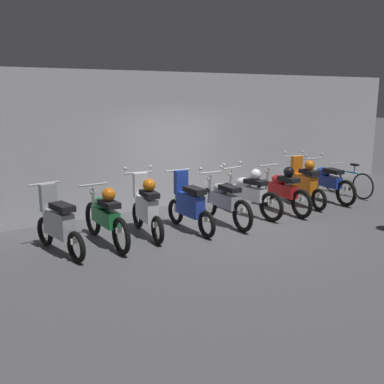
# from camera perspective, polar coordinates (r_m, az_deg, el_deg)

# --- Properties ---
(ground_plane) EXTENTS (80.00, 80.00, 0.00)m
(ground_plane) POSITION_cam_1_polar(r_m,az_deg,el_deg) (9.58, 4.45, -4.12)
(ground_plane) COLOR #4C4C4F
(back_wall) EXTENTS (16.00, 0.30, 3.18)m
(back_wall) POSITION_cam_1_polar(r_m,az_deg,el_deg) (11.11, -2.80, 6.56)
(back_wall) COLOR #ADADB2
(back_wall) RESTS_ON ground
(motorbike_slot_0) EXTENTS (0.56, 1.68, 1.18)m
(motorbike_slot_0) POSITION_cam_1_polar(r_m,az_deg,el_deg) (8.09, -16.43, -3.83)
(motorbike_slot_0) COLOR black
(motorbike_slot_0) RESTS_ON ground
(motorbike_slot_1) EXTENTS (0.56, 1.95, 1.08)m
(motorbike_slot_1) POSITION_cam_1_polar(r_m,az_deg,el_deg) (8.38, -10.77, -2.97)
(motorbike_slot_1) COLOR black
(motorbike_slot_1) RESTS_ON ground
(motorbike_slot_2) EXTENTS (0.58, 1.67, 1.29)m
(motorbike_slot_2) POSITION_cam_1_polar(r_m,az_deg,el_deg) (8.78, -5.73, -1.82)
(motorbike_slot_2) COLOR black
(motorbike_slot_2) RESTS_ON ground
(motorbike_slot_3) EXTENTS (0.56, 1.68, 1.18)m
(motorbike_slot_3) POSITION_cam_1_polar(r_m,az_deg,el_deg) (9.06, -0.35, -1.60)
(motorbike_slot_3) COLOR black
(motorbike_slot_3) RESTS_ON ground
(motorbike_slot_4) EXTENTS (0.59, 1.95, 1.15)m
(motorbike_slot_4) POSITION_cam_1_polar(r_m,az_deg,el_deg) (9.55, 4.00, -1.09)
(motorbike_slot_4) COLOR black
(motorbike_slot_4) RESTS_ON ground
(motorbike_slot_5) EXTENTS (0.59, 1.95, 1.15)m
(motorbike_slot_5) POSITION_cam_1_polar(r_m,az_deg,el_deg) (10.24, 7.11, -0.05)
(motorbike_slot_5) COLOR black
(motorbike_slot_5) RESTS_ON ground
(motorbike_slot_6) EXTENTS (0.56, 1.95, 1.08)m
(motorbike_slot_6) POSITION_cam_1_polar(r_m,az_deg,el_deg) (10.69, 11.26, 0.32)
(motorbike_slot_6) COLOR black
(motorbike_slot_6) RESTS_ON ground
(motorbike_slot_7) EXTENTS (0.59, 1.67, 1.29)m
(motorbike_slot_7) POSITION_cam_1_polar(r_m,az_deg,el_deg) (11.40, 13.81, 1.16)
(motorbike_slot_7) COLOR black
(motorbike_slot_7) RESTS_ON ground
(motorbike_slot_8) EXTENTS (0.59, 1.95, 1.15)m
(motorbike_slot_8) POSITION_cam_1_polar(r_m,az_deg,el_deg) (12.08, 16.48, 1.25)
(motorbike_slot_8) COLOR black
(motorbike_slot_8) RESTS_ON ground
(bicycle) EXTENTS (0.50, 1.73, 0.89)m
(bicycle) POSITION_cam_1_polar(r_m,az_deg,el_deg) (12.90, 18.84, 1.19)
(bicycle) COLOR black
(bicycle) RESTS_ON ground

